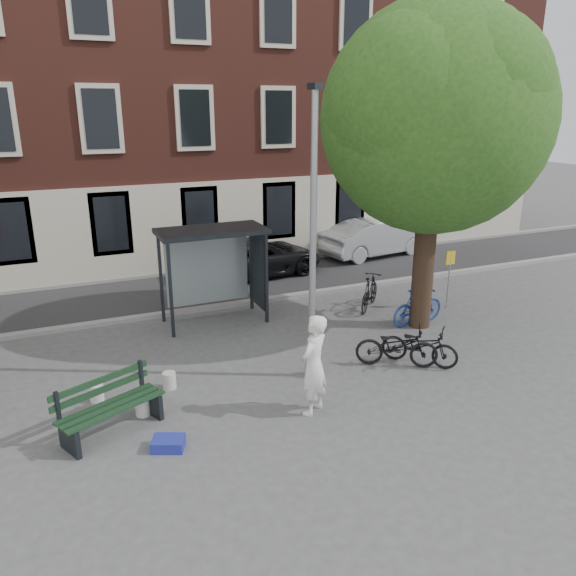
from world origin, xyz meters
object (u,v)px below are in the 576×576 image
Objects in this scene: bike_d at (370,292)px; car_silver at (375,237)px; bus_shelter at (225,252)px; bike_b at (418,306)px; painter at (314,365)px; bike_a at (397,346)px; car_dark at (257,257)px; bike_c at (420,345)px; bench at (110,409)px; notice_sign at (450,268)px; lamppost at (313,254)px.

bike_d is 0.38× the size of car_silver.
bike_b is (4.62, -2.49, -1.40)m from bus_shelter.
bike_d is (4.10, 4.61, -0.49)m from painter.
car_dark reaches higher than bike_a.
car_silver reaches higher than bike_d.
bike_c is at bearing -55.43° from bus_shelter.
bench is 1.18× the size of notice_sign.
notice_sign is (5.57, 2.32, -1.57)m from lamppost.
bike_c is at bearing -137.76° from notice_sign.
notice_sign is at bearing 159.66° from car_silver.
lamppost is 3.57× the size of bike_b.
bike_a is 1.07× the size of notice_sign.
car_dark reaches higher than bench.
notice_sign is at bearing -22.00° from bike_a.
bus_shelter reaches higher than car_dark.
bike_d is (7.79, 3.74, 0.05)m from bench.
lamppost is 2.35m from painter.
car_silver is at bearing -90.12° from car_dark.
lamppost is at bearing -157.70° from notice_sign.
painter is 1.08× the size of bike_a.
bike_d is at bearing 34.41° from bike_c.
painter reaches higher than car_silver.
bike_a is 1.08× the size of bike_b.
car_silver is at bearing 29.73° from bus_shelter.
bike_d reaches higher than bike_a.
bus_shelter reaches higher than notice_sign.
lamppost is at bearing -150.65° from painter.
painter reaches higher than bike_b.
car_dark is at bearing 58.11° from bus_shelter.
bike_a is (2.61, -4.44, -1.43)m from bus_shelter.
painter is 1.18× the size of bike_b.
car_silver reaches higher than bike_a.
car_silver is (4.37, 8.86, 0.28)m from bike_c.
painter is (-0.03, -5.50, -0.91)m from bus_shelter.
lamppost is at bearing 88.61° from bike_d.
car_silver is (5.25, 0.64, 0.09)m from car_dark.
painter is at bearing -114.59° from lamppost.
bench is 8.61m from bike_b.
notice_sign is (2.11, -0.89, 0.70)m from bike_d.
bike_b is 2.55m from bike_c.
bus_shelter is 5.43m from bike_b.
painter is 7.24m from notice_sign.
painter reaches higher than car_dark.
bus_shelter is 1.42× the size of painter.
bus_shelter is 4.40m from bike_d.
painter is 12.37m from car_silver.
car_dark is (-0.34, 8.09, 0.17)m from bike_a.
bike_c is at bearing -10.34° from lamppost.
bike_b reaches higher than bench.
bike_b is (8.34, 2.15, 0.05)m from bench.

